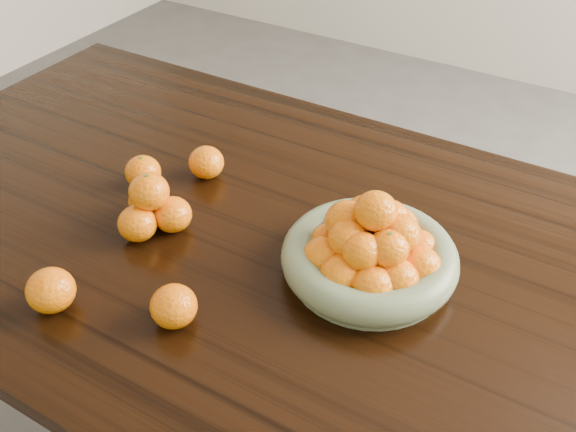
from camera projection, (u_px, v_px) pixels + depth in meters
The scene contains 7 objects.
dining_table at pixel (305, 284), 1.24m from camera, with size 2.00×1.00×0.75m.
fruit_bowl at pixel (370, 251), 1.11m from camera, with size 0.31×0.31×0.17m.
orange_pyramid at pixel (152, 207), 1.21m from camera, with size 0.14×0.13×0.12m.
loose_orange_0 at pixel (143, 172), 1.32m from camera, with size 0.07×0.07×0.07m, color orange.
loose_orange_1 at pixel (51, 290), 1.05m from camera, with size 0.08×0.08×0.07m, color orange.
loose_orange_2 at pixel (174, 306), 1.02m from camera, with size 0.08×0.08×0.07m, color orange.
loose_orange_3 at pixel (206, 162), 1.35m from camera, with size 0.07×0.07×0.07m, color orange.
Camera 1 is at (0.43, -0.79, 1.53)m, focal length 40.00 mm.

